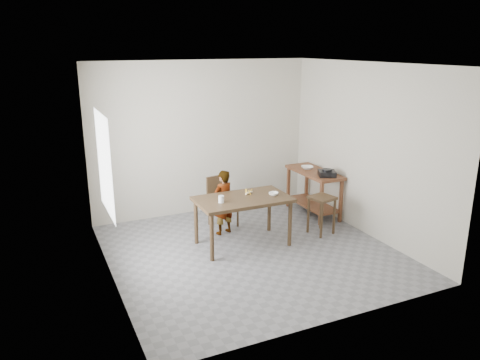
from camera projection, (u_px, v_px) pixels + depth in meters
name	position (u px, v px, depth m)	size (l,w,h in m)	color
floor	(251.00, 253.00, 6.91)	(4.00, 4.00, 0.04)	slate
ceiling	(253.00, 62.00, 6.14)	(4.00, 4.00, 0.04)	white
wall_back	(202.00, 138.00, 8.29)	(4.00, 0.04, 2.70)	beige
wall_front	(339.00, 207.00, 4.76)	(4.00, 0.04, 2.70)	beige
wall_left	(104.00, 180.00, 5.72)	(0.04, 4.00, 2.70)	beige
wall_right	(367.00, 150.00, 7.34)	(0.04, 4.00, 2.70)	beige
window_pane	(104.00, 164.00, 5.87)	(0.02, 1.10, 1.30)	silver
dining_table	(243.00, 221.00, 7.06)	(1.40, 0.80, 0.75)	#3F2D1B
prep_counter	(313.00, 192.00, 8.35)	(0.50, 1.20, 0.80)	brown
child	(223.00, 202.00, 7.44)	(0.39, 0.25, 1.06)	white
dining_chair	(223.00, 202.00, 7.79)	(0.40, 0.40, 0.84)	#3F2D1B
stool	(321.00, 215.00, 7.51)	(0.35, 0.35, 0.62)	#3F2D1B
glass_tumbler	(221.00, 199.00, 6.74)	(0.08, 0.08, 0.10)	white
small_bowl	(273.00, 194.00, 7.06)	(0.15, 0.15, 0.05)	white
banana	(249.00, 192.00, 7.13)	(0.15, 0.10, 0.05)	gold
serving_bowl	(307.00, 168.00, 8.36)	(0.21, 0.21, 0.05)	white
gas_burner	(327.00, 173.00, 7.91)	(0.28, 0.28, 0.09)	black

